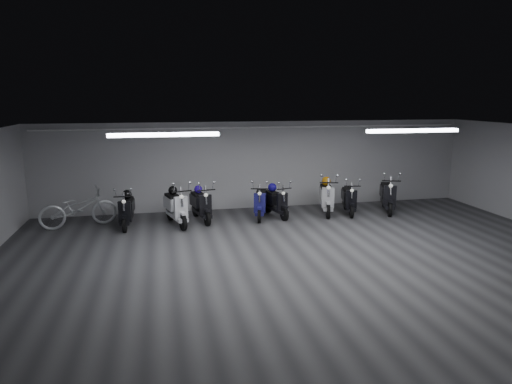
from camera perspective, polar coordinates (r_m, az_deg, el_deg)
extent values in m
cube|color=#37373A|center=(10.27, 6.40, -8.43)|extent=(14.00, 10.00, 0.01)
cube|color=gray|center=(9.67, 6.78, 7.40)|extent=(14.00, 10.00, 0.01)
cube|color=#A8A8AB|center=(14.63, 0.36, 3.41)|extent=(14.00, 0.01, 2.80)
cube|color=#A8A8AB|center=(5.58, 23.40, -11.67)|extent=(14.00, 0.01, 2.80)
cube|color=white|center=(10.17, -11.50, 7.09)|extent=(2.40, 0.18, 0.08)
cube|color=white|center=(11.85, 19.16, 7.31)|extent=(2.40, 0.18, 0.08)
cylinder|color=white|center=(14.42, 0.44, 8.16)|extent=(13.60, 0.05, 0.05)
imported|color=silver|center=(13.45, -21.53, -1.38)|extent=(2.16, 1.27, 1.32)
sphere|color=#260D97|center=(13.36, -7.30, 0.35)|extent=(0.23, 0.23, 0.23)
sphere|color=black|center=(13.04, -10.45, 0.21)|extent=(0.25, 0.25, 0.25)
sphere|color=#160B81|center=(13.74, 2.07, 0.58)|extent=(0.26, 0.26, 0.26)
sphere|color=black|center=(13.16, -15.95, -0.29)|extent=(0.26, 0.26, 0.26)
sphere|color=#BE740B|center=(14.30, 8.83, 1.36)|extent=(0.29, 0.29, 0.29)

